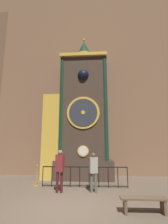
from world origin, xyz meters
The scene contains 8 objects.
ground_plane centered at (0.00, 0.00, 0.00)m, with size 28.00×28.00×0.00m, color brown.
cathedral_back_wall centered at (-0.09, 6.50, 7.09)m, with size 24.00×0.32×14.20m.
clock_tower centered at (-0.11, 5.07, 3.75)m, with size 4.21×1.80×9.18m.
railing_fence centered at (0.36, 3.05, 0.52)m, with size 4.10×0.05×0.95m.
visitor_near centered at (-0.63, 1.98, 1.05)m, with size 0.39×0.31×1.74m.
visitor_far centered at (0.81, 2.11, 0.97)m, with size 0.39×0.32×1.62m.
stanchion_post centered at (-2.02, 3.18, 0.32)m, with size 0.28×0.28×0.99m.
visitor_bench centered at (2.30, -0.12, 0.32)m, with size 1.36×0.40×0.44m.
Camera 1 is at (0.93, -5.70, 1.90)m, focal length 28.00 mm.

